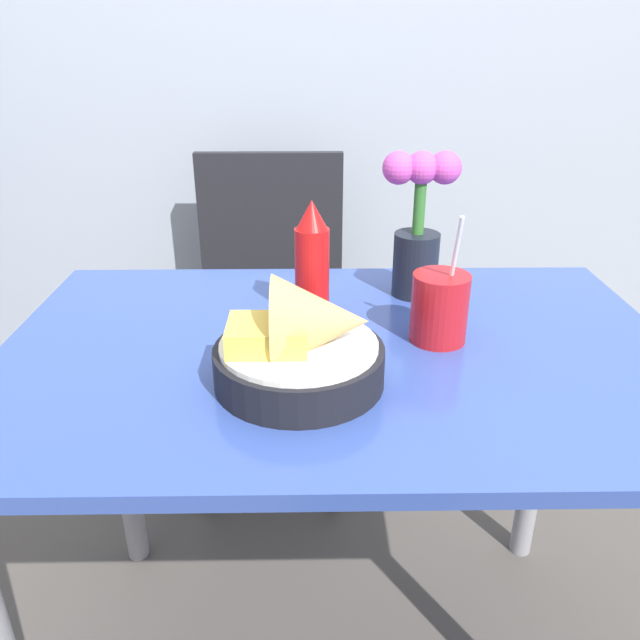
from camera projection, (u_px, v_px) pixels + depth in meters
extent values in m
cube|color=#334C9E|center=(339.00, 352.00, 0.99)|extent=(1.07, 0.70, 0.02)
cylinder|color=gray|center=(120.00, 436.00, 1.41)|extent=(0.05, 0.05, 0.71)
cylinder|color=gray|center=(540.00, 432.00, 1.42)|extent=(0.05, 0.05, 0.71)
cylinder|color=black|center=(200.00, 445.00, 1.61)|extent=(0.03, 0.03, 0.43)
cylinder|color=black|center=(339.00, 444.00, 1.62)|extent=(0.03, 0.03, 0.43)
cylinder|color=black|center=(218.00, 375.00, 1.94)|extent=(0.03, 0.03, 0.43)
cylinder|color=black|center=(334.00, 374.00, 1.94)|extent=(0.03, 0.03, 0.43)
cube|color=black|center=(270.00, 336.00, 1.68)|extent=(0.40, 0.40, 0.02)
cube|color=black|center=(271.00, 233.00, 1.75)|extent=(0.40, 0.03, 0.45)
cylinder|color=black|center=(299.00, 365.00, 0.87)|extent=(0.24, 0.24, 0.05)
cylinder|color=white|center=(299.00, 345.00, 0.86)|extent=(0.22, 0.22, 0.01)
cone|color=tan|center=(320.00, 322.00, 0.85)|extent=(0.13, 0.13, 0.13)
cube|color=#E5C14C|center=(268.00, 337.00, 0.84)|extent=(0.11, 0.09, 0.04)
cylinder|color=red|center=(312.00, 274.00, 1.05)|extent=(0.06, 0.06, 0.16)
cone|color=red|center=(312.00, 214.00, 1.01)|extent=(0.05, 0.05, 0.05)
cylinder|color=red|center=(439.00, 308.00, 0.98)|extent=(0.09, 0.09, 0.11)
cylinder|color=black|center=(439.00, 313.00, 0.99)|extent=(0.08, 0.08, 0.09)
cylinder|color=white|center=(451.00, 278.00, 0.96)|extent=(0.01, 0.08, 0.22)
cylinder|color=black|center=(415.00, 264.00, 1.16)|extent=(0.08, 0.08, 0.12)
cylinder|color=#33722D|center=(420.00, 205.00, 1.11)|extent=(0.02, 0.02, 0.11)
sphere|color=#D14CB2|center=(422.00, 168.00, 1.08)|extent=(0.06, 0.06, 0.06)
sphere|color=#D14CB2|center=(399.00, 168.00, 1.08)|extent=(0.06, 0.06, 0.06)
sphere|color=#D14CB2|center=(445.00, 168.00, 1.08)|extent=(0.06, 0.06, 0.06)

